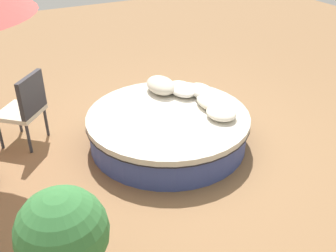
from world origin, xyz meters
name	(u,v)px	position (x,y,z in m)	size (l,w,h in m)	color
ground_plane	(168,143)	(0.00, 0.00, 0.00)	(16.00, 16.00, 0.00)	olive
round_bed	(168,128)	(0.00, 0.00, 0.23)	(2.13, 2.13, 0.44)	#38478C
throw_pillow_0	(221,113)	(-0.39, -0.56, 0.51)	(0.42, 0.36, 0.14)	silver
throw_pillow_1	(212,102)	(-0.09, -0.61, 0.51)	(0.53, 0.34, 0.14)	beige
throw_pillow_2	(203,92)	(0.22, -0.65, 0.53)	(0.52, 0.29, 0.18)	white
throw_pillow_3	(182,89)	(0.45, -0.45, 0.52)	(0.52, 0.35, 0.16)	white
throw_pillow_4	(161,85)	(0.64, -0.22, 0.55)	(0.55, 0.37, 0.21)	beige
patio_chair	(26,105)	(0.85, 1.62, 0.56)	(0.72, 0.72, 0.98)	#333338
planter	(64,239)	(-1.69, 1.78, 0.61)	(0.72, 0.72, 1.05)	brown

